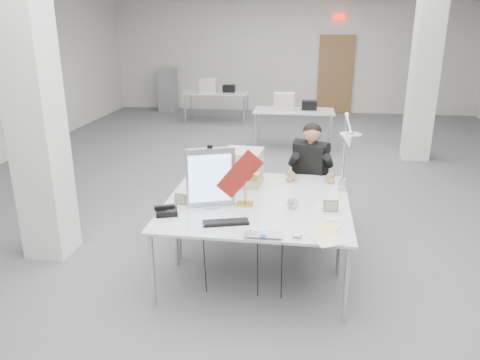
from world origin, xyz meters
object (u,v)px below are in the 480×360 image
object	(u,v)px
monitor	(211,178)
beige_monitor	(243,167)
laptop	(263,238)
seated_person	(311,160)
architect_lamp	(346,157)
bankers_lamp	(245,188)
desk_main	(252,219)
office_chair	(309,186)
desk_phone	(167,212)

from	to	relation	value
monitor	beige_monitor	world-z (taller)	monitor
monitor	laptop	world-z (taller)	monitor
seated_person	architect_lamp	distance (m)	0.94
seated_person	beige_monitor	distance (m)	0.92
architect_lamp	bankers_lamp	bearing A→B (deg)	177.55
desk_main	bankers_lamp	size ratio (longest dim) A/B	5.30
bankers_lamp	architect_lamp	xyz separation A→B (m)	(0.96, 0.32, 0.26)
office_chair	bankers_lamp	size ratio (longest dim) A/B	3.27
seated_person	architect_lamp	world-z (taller)	architect_lamp
desk_main	office_chair	distance (m)	1.63
monitor	bankers_lamp	bearing A→B (deg)	-6.15
desk_main	beige_monitor	bearing A→B (deg)	102.81
seated_person	laptop	size ratio (longest dim) A/B	2.80
desk_phone	beige_monitor	xyz separation A→B (m)	(0.59, 0.95, 0.17)
office_chair	beige_monitor	bearing A→B (deg)	-117.67
monitor	desk_phone	xyz separation A→B (m)	(-0.37, -0.25, -0.27)
desk_main	beige_monitor	distance (m)	0.98
office_chair	bankers_lamp	distance (m)	1.42
desk_main	architect_lamp	distance (m)	1.15
monitor	desk_main	bearing A→B (deg)	-48.67
desk_main	monitor	bearing A→B (deg)	151.07
bankers_lamp	architect_lamp	distance (m)	1.04
bankers_lamp	beige_monitor	bearing A→B (deg)	118.25
seated_person	beige_monitor	size ratio (longest dim) A/B	2.23
bankers_lamp	desk_phone	world-z (taller)	bankers_lamp
desk_main	office_chair	bearing A→B (deg)	71.11
seated_person	architect_lamp	bearing A→B (deg)	-45.19
laptop	architect_lamp	distance (m)	1.34
office_chair	seated_person	xyz separation A→B (m)	(0.00, -0.05, 0.34)
beige_monitor	architect_lamp	world-z (taller)	architect_lamp
architect_lamp	desk_main	bearing A→B (deg)	-164.21
seated_person	bankers_lamp	distance (m)	1.32
beige_monitor	desk_phone	bearing A→B (deg)	-116.63
monitor	beige_monitor	bearing A→B (deg)	53.12
desk_main	laptop	world-z (taller)	laptop
bankers_lamp	desk_phone	size ratio (longest dim) A/B	1.73
office_chair	architect_lamp	distance (m)	1.14
bankers_lamp	architect_lamp	bearing A→B (deg)	37.32
office_chair	architect_lamp	size ratio (longest dim) A/B	1.30
monitor	seated_person	bearing A→B (deg)	32.78
desk_main	monitor	distance (m)	0.58
laptop	architect_lamp	world-z (taller)	architect_lamp
laptop	bankers_lamp	size ratio (longest dim) A/B	0.94
desk_main	desk_phone	bearing A→B (deg)	-178.76
seated_person	office_chair	bearing A→B (deg)	113.56
monitor	bankers_lamp	world-z (taller)	monitor
desk_phone	architect_lamp	size ratio (longest dim) A/B	0.23
monitor	beige_monitor	size ratio (longest dim) A/B	1.44
office_chair	beige_monitor	size ratio (longest dim) A/B	2.77
desk_main	bankers_lamp	xyz separation A→B (m)	(-0.11, 0.31, 0.18)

